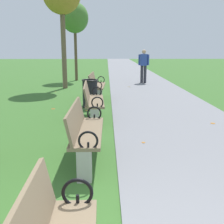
% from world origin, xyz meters
% --- Properties ---
extents(paved_walkway, '(3.11, 44.00, 0.02)m').
position_xyz_m(paved_walkway, '(1.56, 18.00, 0.01)').
color(paved_walkway, slate).
rests_on(paved_walkway, ground).
extents(park_bench_2, '(0.49, 1.60, 0.90)m').
position_xyz_m(park_bench_2, '(-0.50, 2.74, 0.49)').
color(park_bench_2, '#7A664C').
rests_on(park_bench_2, ground).
extents(park_bench_3, '(0.54, 1.62, 0.90)m').
position_xyz_m(park_bench_3, '(-0.50, 5.25, 0.49)').
color(park_bench_3, '#7A664C').
rests_on(park_bench_3, ground).
extents(park_bench_4, '(0.54, 1.62, 0.90)m').
position_xyz_m(park_bench_4, '(-0.50, 8.00, 0.49)').
color(park_bench_4, '#7A664C').
rests_on(park_bench_4, ground).
extents(tree_4, '(1.40, 1.40, 4.00)m').
position_xyz_m(tree_4, '(-1.78, 13.56, 3.20)').
color(tree_4, brown).
rests_on(tree_4, ground).
extents(pedestrian_walking, '(0.53, 0.25, 1.62)m').
position_xyz_m(pedestrian_walking, '(1.69, 12.34, 0.93)').
color(pedestrian_walking, '#2D2D38').
rests_on(pedestrian_walking, paved_walkway).
extents(trash_bin, '(0.48, 0.48, 0.84)m').
position_xyz_m(trash_bin, '(-0.65, 6.73, 0.42)').
color(trash_bin, black).
rests_on(trash_bin, ground).
extents(scattered_leaves, '(4.69, 12.89, 0.02)m').
position_xyz_m(scattered_leaves, '(0.35, 3.67, 0.01)').
color(scattered_leaves, '#AD6B23').
rests_on(scattered_leaves, ground).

